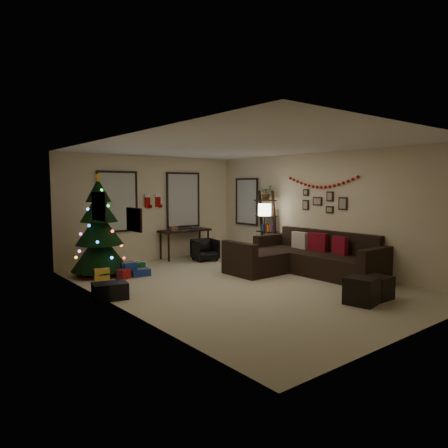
# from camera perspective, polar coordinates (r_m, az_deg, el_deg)

# --- Properties ---
(floor) EXTENTS (7.00, 7.00, 0.00)m
(floor) POSITION_cam_1_polar(r_m,az_deg,el_deg) (8.26, 2.07, -8.31)
(floor) COLOR #C5B895
(floor) RESTS_ON ground
(ceiling) EXTENTS (7.00, 7.00, 0.00)m
(ceiling) POSITION_cam_1_polar(r_m,az_deg,el_deg) (8.06, 2.13, 10.68)
(ceiling) COLOR white
(ceiling) RESTS_ON floor
(wall_back) EXTENTS (5.00, 0.00, 5.00)m
(wall_back) POSITION_cam_1_polar(r_m,az_deg,el_deg) (10.94, -9.92, 2.11)
(wall_back) COLOR beige
(wall_back) RESTS_ON floor
(wall_front) EXTENTS (5.00, 0.00, 5.00)m
(wall_front) POSITION_cam_1_polar(r_m,az_deg,el_deg) (5.86, 24.96, -1.01)
(wall_front) COLOR beige
(wall_front) RESTS_ON floor
(wall_left) EXTENTS (0.00, 7.00, 7.00)m
(wall_left) POSITION_cam_1_polar(r_m,az_deg,el_deg) (6.70, -14.36, 0.05)
(wall_left) COLOR beige
(wall_left) RESTS_ON floor
(wall_right) EXTENTS (0.00, 7.00, 7.00)m
(wall_right) POSITION_cam_1_polar(r_m,az_deg,el_deg) (9.86, 13.21, 1.71)
(wall_right) COLOR beige
(wall_right) RESTS_ON floor
(window_back_left) EXTENTS (1.05, 0.06, 1.50)m
(window_back_left) POSITION_cam_1_polar(r_m,az_deg,el_deg) (10.48, -14.43, 2.98)
(window_back_left) COLOR #728CB2
(window_back_left) RESTS_ON wall_back
(window_back_right) EXTENTS (1.05, 0.06, 1.50)m
(window_back_right) POSITION_cam_1_polar(r_m,az_deg,el_deg) (11.39, -5.66, 3.29)
(window_back_right) COLOR #728CB2
(window_back_right) RESTS_ON wall_back
(window_right_wall) EXTENTS (0.06, 0.90, 1.30)m
(window_right_wall) POSITION_cam_1_polar(r_m,az_deg,el_deg) (11.58, 3.18, 3.10)
(window_right_wall) COLOR #728CB2
(window_right_wall) RESTS_ON wall_right
(christmas_tree) EXTENTS (1.22, 1.22, 2.27)m
(christmas_tree) POSITION_cam_1_polar(r_m,az_deg,el_deg) (9.36, -16.74, -1.07)
(christmas_tree) COLOR black
(christmas_tree) RESTS_ON floor
(presents) EXTENTS (1.50, 1.19, 0.30)m
(presents) POSITION_cam_1_polar(r_m,az_deg,el_deg) (9.38, -14.07, -6.10)
(presents) COLOR #14591E
(presents) RESTS_ON floor
(sofa) EXTENTS (2.13, 3.08, 0.93)m
(sofa) POSITION_cam_1_polar(r_m,az_deg,el_deg) (9.40, 10.74, -4.82)
(sofa) COLOR black
(sofa) RESTS_ON floor
(pillow_red_a) EXTENTS (0.21, 0.44, 0.42)m
(pillow_red_a) POSITION_cam_1_polar(r_m,az_deg,el_deg) (9.25, 15.62, -3.00)
(pillow_red_a) COLOR maroon
(pillow_red_a) RESTS_ON sofa
(pillow_red_b) EXTENTS (0.14, 0.48, 0.48)m
(pillow_red_b) POSITION_cam_1_polar(r_m,az_deg,el_deg) (9.61, 12.75, -2.63)
(pillow_red_b) COLOR maroon
(pillow_red_b) RESTS_ON sofa
(pillow_cream) EXTENTS (0.17, 0.46, 0.45)m
(pillow_cream) POSITION_cam_1_polar(r_m,az_deg,el_deg) (9.94, 10.38, -2.38)
(pillow_cream) COLOR beige
(pillow_cream) RESTS_ON sofa
(ottoman_near) EXTENTS (0.55, 0.55, 0.45)m
(ottoman_near) POSITION_cam_1_polar(r_m,az_deg,el_deg) (7.26, 18.37, -8.68)
(ottoman_near) COLOR black
(ottoman_near) RESTS_ON floor
(ottoman_far) EXTENTS (0.43, 0.43, 0.40)m
(ottoman_far) POSITION_cam_1_polar(r_m,az_deg,el_deg) (7.68, 20.31, -8.16)
(ottoman_far) COLOR black
(ottoman_far) RESTS_ON floor
(desk) EXTENTS (1.42, 0.51, 0.77)m
(desk) POSITION_cam_1_polar(r_m,az_deg,el_deg) (11.19, -5.40, -1.22)
(desk) COLOR black
(desk) RESTS_ON floor
(desk_chair) EXTENTS (0.64, 0.61, 0.57)m
(desk_chair) POSITION_cam_1_polar(r_m,az_deg,el_deg) (10.82, -2.61, -3.53)
(desk_chair) COLOR black
(desk_chair) RESTS_ON floor
(bookshelf) EXTENTS (0.30, 0.53, 1.82)m
(bookshelf) POSITION_cam_1_polar(r_m,az_deg,el_deg) (10.79, 5.99, -0.39)
(bookshelf) COLOR black
(bookshelf) RESTS_ON floor
(potted_plant) EXTENTS (0.54, 0.50, 0.49)m
(potted_plant) POSITION_cam_1_polar(r_m,az_deg,el_deg) (10.79, 5.76, 4.56)
(potted_plant) COLOR #4C4C4C
(potted_plant) RESTS_ON bookshelf
(floor_lamp) EXTENTS (0.32, 0.32, 1.50)m
(floor_lamp) POSITION_cam_1_polar(r_m,az_deg,el_deg) (10.33, 5.59, 1.42)
(floor_lamp) COLOR black
(floor_lamp) RESTS_ON floor
(art_map) EXTENTS (0.04, 0.60, 0.50)m
(art_map) POSITION_cam_1_polar(r_m,az_deg,el_deg) (7.43, -16.79, 2.34)
(art_map) COLOR black
(art_map) RESTS_ON wall_left
(art_abstract) EXTENTS (0.04, 0.45, 0.35)m
(art_abstract) POSITION_cam_1_polar(r_m,az_deg,el_deg) (6.23, -12.24, 0.58)
(art_abstract) COLOR black
(art_abstract) RESTS_ON wall_left
(gallery) EXTENTS (0.03, 1.25, 0.54)m
(gallery) POSITION_cam_1_polar(r_m,az_deg,el_deg) (9.78, 13.51, 2.98)
(gallery) COLOR black
(gallery) RESTS_ON wall_right
(garland) EXTENTS (0.08, 1.90, 0.30)m
(garland) POSITION_cam_1_polar(r_m,az_deg,el_deg) (9.79, 13.22, 5.62)
(garland) COLOR #A5140C
(garland) RESTS_ON wall_right
(stocking_left) EXTENTS (0.20, 0.05, 0.36)m
(stocking_left) POSITION_cam_1_polar(r_m,az_deg,el_deg) (10.80, -10.42, 3.16)
(stocking_left) COLOR #990F0C
(stocking_left) RESTS_ON wall_back
(stocking_right) EXTENTS (0.20, 0.05, 0.36)m
(stocking_right) POSITION_cam_1_polar(r_m,az_deg,el_deg) (11.01, -9.03, 3.22)
(stocking_right) COLOR #990F0C
(stocking_right) RESTS_ON wall_back
(storage_bin) EXTENTS (0.64, 0.50, 0.29)m
(storage_bin) POSITION_cam_1_polar(r_m,az_deg,el_deg) (7.46, -15.36, -8.86)
(storage_bin) COLOR black
(storage_bin) RESTS_ON floor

